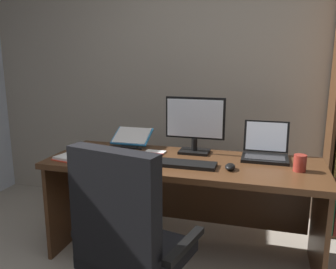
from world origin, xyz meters
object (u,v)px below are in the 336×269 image
(laptop, at_px, (265,151))
(computer_mouse, at_px, (230,167))
(open_binder, at_px, (92,158))
(notepad, at_px, (152,154))
(keyboard, at_px, (184,164))
(reading_stand_with_book, at_px, (131,138))
(monitor, at_px, (195,126))
(coffee_mug, at_px, (300,163))
(pen, at_px, (155,153))
(office_chair, at_px, (129,253))
(desk, at_px, (185,183))

(laptop, xyz_separation_m, computer_mouse, (-0.21, -0.34, -0.03))
(open_binder, distance_m, notepad, 0.44)
(laptop, height_order, computer_mouse, laptop)
(keyboard, bearing_deg, reading_stand_with_book, 143.67)
(monitor, xyz_separation_m, reading_stand_with_book, (-0.53, 0.06, -0.14))
(keyboard, bearing_deg, laptop, 33.40)
(laptop, relative_size, keyboard, 0.75)
(monitor, relative_size, coffee_mug, 4.16)
(computer_mouse, height_order, notepad, computer_mouse)
(monitor, distance_m, computer_mouse, 0.49)
(computer_mouse, xyz_separation_m, notepad, (-0.59, 0.19, -0.02))
(reading_stand_with_book, bearing_deg, notepad, -38.93)
(monitor, bearing_deg, notepad, -154.19)
(notepad, bearing_deg, reading_stand_with_book, 141.07)
(computer_mouse, height_order, coffee_mug, coffee_mug)
(computer_mouse, relative_size, open_binder, 0.19)
(reading_stand_with_book, bearing_deg, pen, -36.72)
(computer_mouse, relative_size, coffee_mug, 0.98)
(office_chair, relative_size, reading_stand_with_book, 3.40)
(desk, bearing_deg, monitor, 76.40)
(keyboard, height_order, computer_mouse, computer_mouse)
(desk, distance_m, laptop, 0.61)
(monitor, xyz_separation_m, keyboard, (0.00, -0.33, -0.19))
(reading_stand_with_book, bearing_deg, computer_mouse, -25.13)
(laptop, distance_m, open_binder, 1.22)
(pen, bearing_deg, coffee_mug, -5.82)
(desk, height_order, office_chair, office_chair)
(office_chair, bearing_deg, laptop, 68.44)
(computer_mouse, bearing_deg, laptop, 58.03)
(desk, xyz_separation_m, coffee_mug, (0.76, -0.10, 0.25))
(monitor, distance_m, open_binder, 0.78)
(monitor, relative_size, laptop, 1.40)
(office_chair, distance_m, coffee_mug, 1.18)
(pen, bearing_deg, reading_stand_with_book, 143.28)
(coffee_mug, bearing_deg, desk, 172.45)
(open_binder, bearing_deg, pen, 44.36)
(monitor, distance_m, pen, 0.36)
(reading_stand_with_book, bearing_deg, coffee_mug, -13.30)
(reading_stand_with_book, bearing_deg, keyboard, -36.33)
(office_chair, distance_m, pen, 0.88)
(keyboard, relative_size, reading_stand_with_book, 1.40)
(office_chair, distance_m, open_binder, 0.82)
(computer_mouse, distance_m, coffee_mug, 0.43)
(desk, relative_size, reading_stand_with_book, 6.28)
(open_binder, bearing_deg, monitor, 42.33)
(monitor, bearing_deg, computer_mouse, -47.96)
(notepad, distance_m, coffee_mug, 1.02)
(monitor, xyz_separation_m, coffee_mug, (0.72, -0.24, -0.15))
(keyboard, relative_size, pen, 3.00)
(keyboard, distance_m, coffee_mug, 0.73)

